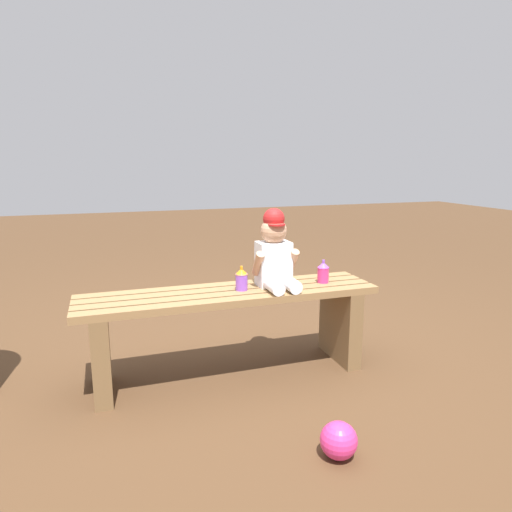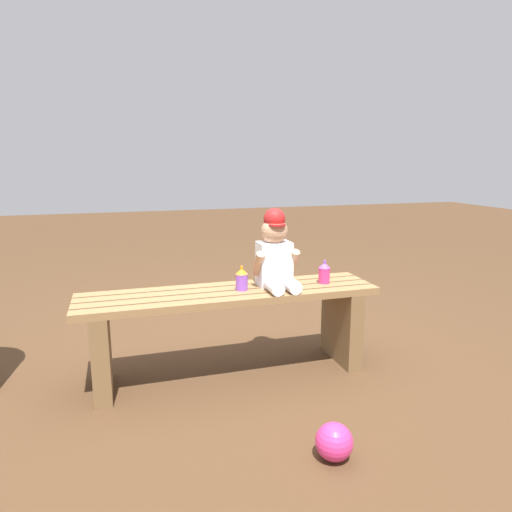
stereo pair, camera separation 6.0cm
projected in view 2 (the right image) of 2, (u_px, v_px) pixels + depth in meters
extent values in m
plane|color=#4C331E|center=(231.00, 374.00, 2.39)|extent=(16.00, 16.00, 0.00)
cube|color=olive|center=(237.00, 302.00, 2.17)|extent=(1.50, 0.08, 0.04)
cube|color=olive|center=(232.00, 296.00, 2.26)|extent=(1.50, 0.08, 0.04)
cube|color=olive|center=(228.00, 291.00, 2.34)|extent=(1.50, 0.08, 0.04)
cube|color=olive|center=(224.00, 287.00, 2.43)|extent=(1.50, 0.08, 0.04)
cube|color=brown|center=(102.00, 351.00, 2.17)|extent=(0.08, 0.35, 0.42)
cube|color=brown|center=(341.00, 324.00, 2.52)|extent=(0.08, 0.35, 0.42)
cube|color=white|center=(274.00, 264.00, 2.37)|extent=(0.17, 0.12, 0.23)
sphere|color=tan|center=(274.00, 231.00, 2.33)|extent=(0.14, 0.14, 0.14)
cylinder|color=#B21E1E|center=(277.00, 225.00, 2.29)|extent=(0.09, 0.09, 0.01)
sphere|color=#B21E1E|center=(274.00, 219.00, 2.32)|extent=(0.11, 0.11, 0.11)
cylinder|color=white|center=(273.00, 286.00, 2.26)|extent=(0.07, 0.16, 0.07)
cylinder|color=white|center=(290.00, 284.00, 2.28)|extent=(0.07, 0.16, 0.07)
cylinder|color=tan|center=(259.00, 264.00, 2.31)|extent=(0.04, 0.12, 0.14)
cylinder|color=tan|center=(293.00, 261.00, 2.36)|extent=(0.04, 0.12, 0.14)
cylinder|color=#8C4CCC|center=(242.00, 282.00, 2.30)|extent=(0.06, 0.06, 0.08)
cone|color=orange|center=(242.00, 271.00, 2.29)|extent=(0.06, 0.06, 0.03)
cylinder|color=orange|center=(242.00, 268.00, 2.28)|extent=(0.01, 0.01, 0.02)
cylinder|color=#E5337F|center=(324.00, 275.00, 2.43)|extent=(0.06, 0.06, 0.08)
cone|color=#8C4CCC|center=(324.00, 265.00, 2.41)|extent=(0.06, 0.06, 0.03)
cylinder|color=#8C4CCC|center=(325.00, 262.00, 2.41)|extent=(0.01, 0.01, 0.02)
sphere|color=#E5337F|center=(334.00, 442.00, 1.69)|extent=(0.14, 0.14, 0.14)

